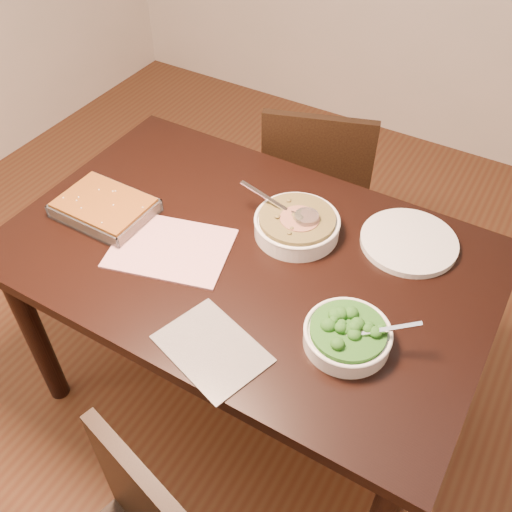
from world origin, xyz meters
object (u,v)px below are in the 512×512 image
at_px(table, 247,273).
at_px(baking_dish, 105,208).
at_px(wine_tumbler, 306,225).
at_px(broccoli_bowl, 347,335).
at_px(stew_bowl, 297,224).
at_px(dinner_plate, 409,242).
at_px(chair_far, 316,187).

xyz_separation_m(table, baking_dish, (-0.46, -0.08, 0.12)).
xyz_separation_m(baking_dish, wine_tumbler, (0.58, 0.23, 0.02)).
xyz_separation_m(table, broccoli_bowl, (0.38, -0.15, 0.13)).
relative_size(stew_bowl, dinner_plate, 1.00).
xyz_separation_m(broccoli_bowl, dinner_plate, (0.01, 0.42, -0.02)).
bearing_deg(broccoli_bowl, table, 158.35).
xyz_separation_m(broccoli_bowl, baking_dish, (-0.84, 0.07, -0.00)).
bearing_deg(dinner_plate, wine_tumbler, -155.98).
relative_size(table, wine_tumbler, 17.36).
xyz_separation_m(broccoli_bowl, chair_far, (-0.48, 0.84, -0.30)).
bearing_deg(baking_dish, table, 10.54).
bearing_deg(wine_tumbler, baking_dish, -158.66).
distance_m(broccoli_bowl, dinner_plate, 0.42).
relative_size(stew_bowl, baking_dish, 0.99).
relative_size(table, dinner_plate, 4.95).
relative_size(stew_bowl, broccoli_bowl, 1.22).
relative_size(wine_tumbler, chair_far, 0.09).
bearing_deg(table, broccoli_bowl, -21.65).
relative_size(broccoli_bowl, dinner_plate, 0.83).
distance_m(table, broccoli_bowl, 0.43).
bearing_deg(table, chair_far, 97.66).
bearing_deg(dinner_plate, stew_bowl, -157.74).
height_order(broccoli_bowl, chair_far, chair_far).
relative_size(table, broccoli_bowl, 5.98).
distance_m(baking_dish, chair_far, 0.90).
bearing_deg(chair_far, broccoli_bowl, 100.58).
height_order(stew_bowl, chair_far, chair_far).
bearing_deg(wine_tumbler, broccoli_bowl, -47.95).
bearing_deg(broccoli_bowl, wine_tumbler, 132.05).
bearing_deg(broccoli_bowl, chair_far, 119.50).
bearing_deg(chair_far, wine_tumbler, 92.08).
height_order(table, wine_tumbler, wine_tumbler).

